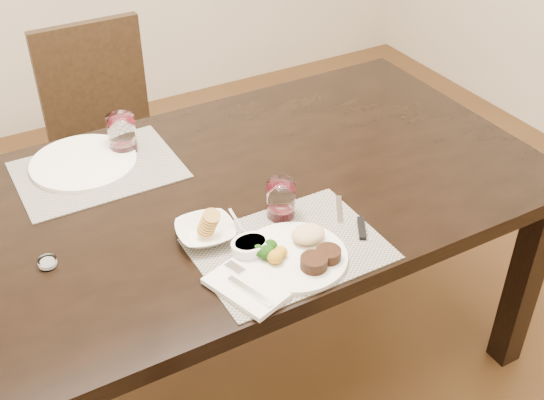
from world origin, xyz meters
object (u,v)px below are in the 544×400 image
steak_knife (356,223)px  wine_glass_near (281,201)px  far_plate (83,163)px  chair_far (107,128)px  cracker_bowl (205,232)px  dinner_plate (299,253)px

steak_knife → wine_glass_near: bearing=169.7°
far_plate → chair_far: bearing=69.0°
steak_knife → wine_glass_near: size_ratio=1.93×
steak_knife → cracker_bowl: 0.39m
steak_knife → wine_glass_near: 0.20m
cracker_bowl → wine_glass_near: size_ratio=1.61×
dinner_plate → wine_glass_near: wine_glass_near is taller
dinner_plate → cracker_bowl: bearing=130.2°
chair_far → far_plate: chair_far is taller
dinner_plate → steak_knife: size_ratio=1.32×
chair_far → dinner_plate: size_ratio=3.40×
dinner_plate → far_plate: size_ratio=0.85×
cracker_bowl → far_plate: size_ratio=0.54×
cracker_bowl → far_plate: (-0.17, 0.49, -0.01)m
chair_far → far_plate: bearing=-111.0°
steak_knife → cracker_bowl: bearing=-170.4°
wine_glass_near → cracker_bowl: bearing=177.0°
chair_far → wine_glass_near: (0.14, -1.12, 0.30)m
steak_knife → far_plate: (-0.53, 0.64, 0.00)m
dinner_plate → wine_glass_near: bearing=72.2°
chair_far → wine_glass_near: chair_far is taller
wine_glass_near → far_plate: size_ratio=0.33×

